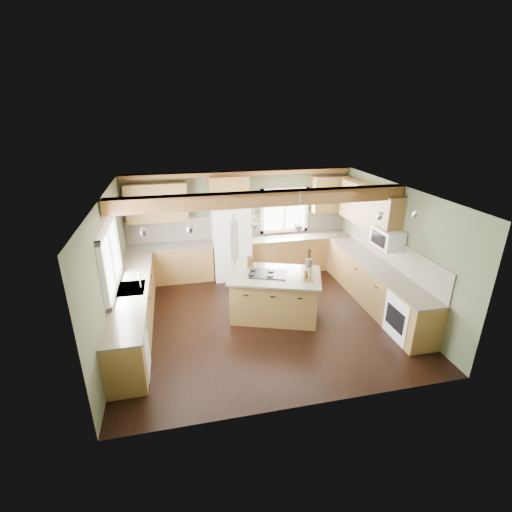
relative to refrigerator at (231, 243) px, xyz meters
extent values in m
plane|color=black|center=(0.30, -2.12, -0.90)|extent=(5.60, 5.60, 0.00)
plane|color=silver|center=(0.30, -2.12, 1.70)|extent=(5.60, 5.60, 0.00)
plane|color=#50563D|center=(0.30, 0.38, 0.40)|extent=(5.60, 0.00, 5.60)
plane|color=#50563D|center=(-2.50, -2.12, 0.40)|extent=(0.00, 5.00, 5.00)
plane|color=#50563D|center=(3.10, -2.12, 0.40)|extent=(0.00, 5.00, 5.00)
cube|color=brown|center=(0.30, -2.08, 1.57)|extent=(5.55, 0.26, 0.26)
cube|color=brown|center=(0.30, 0.28, 1.64)|extent=(5.55, 0.20, 0.10)
cube|color=brown|center=(0.30, 0.36, 0.31)|extent=(5.58, 0.03, 0.58)
cube|color=brown|center=(3.08, -2.07, 0.31)|extent=(0.03, 3.70, 0.58)
cube|color=brown|center=(-1.49, 0.08, -0.46)|extent=(2.02, 0.60, 0.88)
cube|color=brown|center=(-1.49, 0.08, 0.00)|extent=(2.06, 0.64, 0.04)
cube|color=brown|center=(1.79, 0.08, -0.46)|extent=(2.62, 0.60, 0.88)
cube|color=brown|center=(1.79, 0.08, 0.00)|extent=(2.66, 0.64, 0.04)
cube|color=brown|center=(-2.20, -2.07, -0.46)|extent=(0.60, 3.70, 0.88)
cube|color=brown|center=(-2.20, -2.07, 0.00)|extent=(0.64, 3.74, 0.04)
cube|color=brown|center=(2.80, -2.07, -0.46)|extent=(0.60, 3.70, 0.88)
cube|color=brown|center=(2.80, -2.07, 0.00)|extent=(0.64, 3.74, 0.04)
cube|color=brown|center=(-1.69, 0.21, 1.05)|extent=(1.40, 0.35, 0.90)
cube|color=brown|center=(0.00, 0.21, 1.25)|extent=(0.96, 0.35, 0.70)
cube|color=brown|center=(2.92, -1.22, 1.05)|extent=(0.35, 2.20, 0.90)
cube|color=brown|center=(2.60, 0.21, 1.05)|extent=(0.90, 0.35, 0.90)
cube|color=white|center=(-2.48, -2.07, 0.65)|extent=(0.04, 1.60, 1.05)
cube|color=white|center=(1.45, 0.36, 0.65)|extent=(1.10, 0.04, 1.00)
cube|color=#262628|center=(-2.20, -2.07, 0.01)|extent=(0.50, 0.65, 0.03)
cylinder|color=#B2B2B7|center=(-2.02, -2.07, 0.15)|extent=(0.02, 0.02, 0.28)
cube|color=white|center=(-2.19, -3.37, -0.47)|extent=(0.60, 0.60, 0.84)
cube|color=white|center=(2.79, -3.37, -0.47)|extent=(0.60, 0.72, 0.84)
cube|color=white|center=(2.88, -2.17, 0.65)|extent=(0.40, 0.70, 0.38)
cone|color=#B2B2B7|center=(0.16, -1.94, 0.98)|extent=(0.18, 0.18, 0.16)
cone|color=#B2B2B7|center=(0.96, -2.22, 0.98)|extent=(0.18, 0.18, 0.16)
cube|color=white|center=(0.00, 0.00, 0.00)|extent=(0.90, 0.74, 1.80)
cube|color=brown|center=(0.56, -2.08, -0.46)|extent=(1.93, 1.53, 0.88)
cube|color=brown|center=(0.56, -2.08, 0.00)|extent=(2.07, 1.67, 0.04)
cube|color=black|center=(0.43, -2.03, 0.03)|extent=(0.85, 0.70, 0.02)
cube|color=brown|center=(0.15, -1.56, 0.12)|extent=(0.12, 0.09, 0.20)
cylinder|color=#464038|center=(1.34, -1.86, 0.11)|extent=(0.15, 0.15, 0.18)
camera|label=1|loc=(-1.26, -8.53, 3.15)|focal=26.00mm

